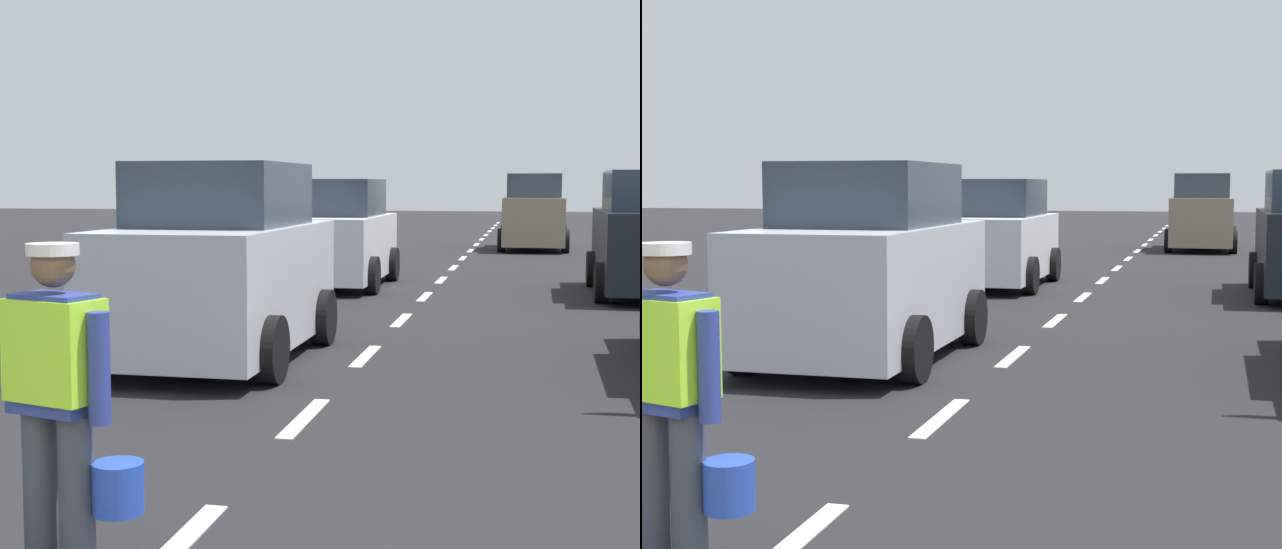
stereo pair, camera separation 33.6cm
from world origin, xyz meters
TOP-DOWN VIEW (x-y plane):
  - ground_plane at (0.00, 21.00)m, footprint 96.00×96.00m
  - lane_center_line at (0.00, 25.20)m, footprint 0.14×46.40m
  - road_worker at (-0.44, 2.30)m, footprint 0.77×0.39m
  - car_oncoming_second at (-1.89, 16.21)m, footprint 2.07×4.03m
  - car_oncoming_lead at (-1.57, 8.24)m, footprint 2.06×3.87m
  - car_outgoing_far at (1.80, 27.65)m, footprint 2.01×4.05m

SIDE VIEW (x-z plane):
  - ground_plane at x=0.00m, z-range 0.00..0.00m
  - lane_center_line at x=0.00m, z-range 0.00..0.01m
  - road_worker at x=-0.44m, z-range 0.10..1.77m
  - car_oncoming_second at x=-1.89m, z-range -0.07..1.98m
  - car_oncoming_lead at x=-1.57m, z-range -0.08..2.12m
  - car_outgoing_far at x=1.80m, z-range -0.08..2.19m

